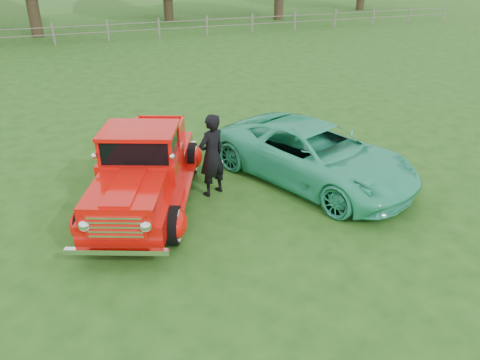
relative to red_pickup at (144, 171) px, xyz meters
name	(u,v)px	position (x,y,z in m)	size (l,w,h in m)	color
ground	(214,242)	(0.98, -1.97, -0.80)	(140.00, 140.00, 0.00)	#1E4913
distant_hills	(54,28)	(-3.10, 57.49, -5.34)	(116.00, 60.00, 18.00)	#2B5E22
fence_line	(108,31)	(0.98, 20.03, -0.19)	(48.00, 0.12, 1.20)	slate
red_pickup	(144,171)	(0.00, 0.00, 0.00)	(3.42, 5.28, 1.78)	black
teal_sedan	(315,154)	(3.98, -0.22, -0.10)	(2.30, 5.00, 1.39)	#2EB988
man	(212,155)	(1.51, -0.04, 0.16)	(0.70, 0.46, 1.91)	black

